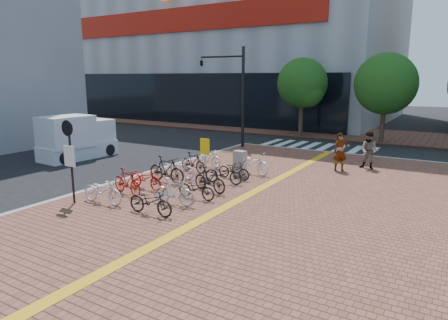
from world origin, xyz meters
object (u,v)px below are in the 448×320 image
Objects in this scene: bike_3 at (167,170)px; bike_7 at (151,201)px; bike_0 at (103,191)px; bike_9 at (196,188)px; bike_1 at (127,182)px; pedestrian_a at (340,152)px; box_truck at (77,138)px; traffic_light_pole at (223,78)px; bike_8 at (174,192)px; bike_5 at (193,162)px; bike_10 at (210,179)px; bike_13 at (252,163)px; bike_2 at (146,178)px; yellow_sign at (205,150)px; notice_sign at (70,152)px; bike_11 at (224,173)px; bike_4 at (178,168)px; bike_6 at (208,158)px; bike_12 at (234,170)px; pedestrian_b at (369,151)px; utility_box at (240,163)px.

bike_3 is 4.11m from bike_7.
bike_9 is at bearing -51.41° from bike_0.
bike_1 is 10.26m from pedestrian_a.
traffic_light_pole is at bearing 55.71° from box_truck.
bike_8 is (2.36, -0.08, -0.02)m from bike_1.
pedestrian_a is at bearing -44.23° from bike_5.
bike_13 reaches higher than bike_10.
bike_5 is at bearing 5.09° from bike_2.
notice_sign is (-1.79, -5.96, 0.70)m from yellow_sign.
bike_2 is at bearing -167.82° from bike_5.
bike_11 is at bearing 5.82° from bike_9.
bike_4 is at bearing 76.85° from bike_10.
bike_1 reaches higher than bike_8.
bike_7 is at bearing -107.16° from bike_1.
bike_4 reaches higher than bike_11.
bike_8 is at bearing -148.96° from pedestrian_a.
bike_6 is 0.80× the size of bike_13.
bike_9 is at bearing -170.50° from bike_13.
bike_12 is (0.00, 0.88, -0.02)m from bike_11.
bike_11 is at bearing -129.80° from bike_6.
bike_11 is 0.57× the size of notice_sign.
bike_10 is 0.86× the size of bike_13.
pedestrian_a is 1.08× the size of yellow_sign.
bike_5 is at bearing -174.00° from bike_6.
bike_3 is at bearing -72.60° from traffic_light_pole.
bike_5 is 0.54× the size of notice_sign.
pedestrian_b is 1.06× the size of yellow_sign.
box_truck is (-10.52, 0.01, 0.61)m from bike_12.
yellow_sign is (-1.71, -1.41, 0.69)m from bike_13.
bike_0 is 3.40m from bike_9.
bike_3 is 2.48m from bike_11.
bike_0 is 0.29× the size of traffic_light_pole.
bike_1 is 2.64m from bike_7.
bike_4 is 3.51m from bike_13.
bike_5 is 6.09m from bike_7.
bike_8 is at bearing 27.55° from notice_sign.
bike_10 is 2.82m from yellow_sign.
yellow_sign is (-1.50, 4.25, 0.71)m from bike_8.
pedestrian_a reaches higher than utility_box.
traffic_light_pole is at bearing 98.20° from notice_sign.
box_truck is (-8.34, 2.06, 0.45)m from bike_3.
box_truck reaches higher than bike_3.
pedestrian_a is 0.42× the size of box_truck.
bike_6 is 3.29m from bike_11.
bike_9 is 4.72m from notice_sign.
bike_7 is 0.39× the size of box_truck.
bike_8 is at bearing -70.58° from yellow_sign.
notice_sign is at bearing 155.97° from bike_12.
yellow_sign is (-1.48, 0.77, 0.75)m from bike_11.
box_truck is (-8.18, 4.28, 0.52)m from bike_1.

